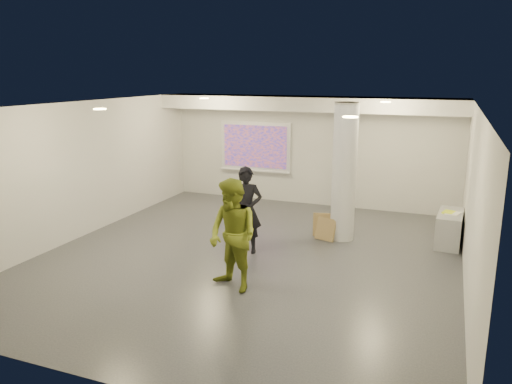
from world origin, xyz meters
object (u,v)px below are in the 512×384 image
at_px(column, 344,173).
at_px(woman, 246,210).
at_px(projection_screen, 255,147).
at_px(man, 233,236).
at_px(credenza, 449,229).

relative_size(column, woman, 1.69).
bearing_deg(projection_screen, column, -40.56).
height_order(column, man, column).
distance_m(column, man, 3.54).
height_order(credenza, woman, woman).
height_order(credenza, man, man).
bearing_deg(woman, man, -87.97).
bearing_deg(woman, column, 29.38).
relative_size(column, projection_screen, 1.43).
relative_size(column, credenza, 2.53).
bearing_deg(credenza, column, -164.25).
xyz_separation_m(projection_screen, credenza, (5.32, -2.17, -1.18)).
relative_size(projection_screen, woman, 1.18).
bearing_deg(credenza, man, -128.44).
relative_size(column, man, 1.57).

